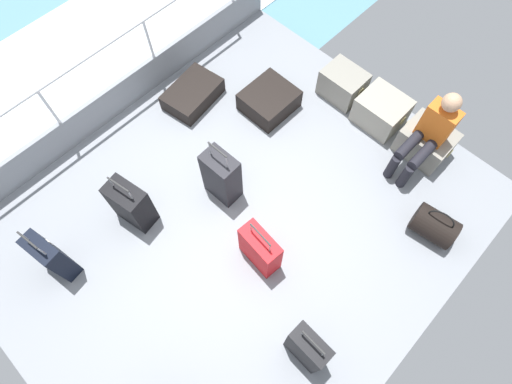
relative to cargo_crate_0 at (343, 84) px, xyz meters
The scene contains 16 objects.
ground_plane 2.23m from the cargo_crate_0, 82.21° to the right, with size 4.40×5.20×0.06m, color gray.
gunwale_port 2.88m from the cargo_crate_0, 130.45° to the right, with size 0.06×5.20×0.45m, color gray.
railing_port 2.94m from the cargo_crate_0, 130.45° to the right, with size 0.04×4.20×1.02m.
sea_wake 4.00m from the cargo_crate_0, 146.39° to the right, with size 12.00×12.00×0.01m.
cargo_crate_0 is the anchor object (origin of this frame).
cargo_crate_1 0.61m from the cargo_crate_0, ahead, with size 0.60×0.50×0.39m.
cargo_crate_2 1.26m from the cargo_crate_0, ahead, with size 0.61×0.47×0.38m.
passenger_seated 1.33m from the cargo_crate_0, ahead, with size 0.34×0.66×1.08m.
suitcase_0 2.48m from the cargo_crate_0, 71.65° to the right, with size 0.47×0.25×0.72m.
suitcase_2 3.26m from the cargo_crate_0, 57.48° to the right, with size 0.38×0.20×0.83m.
suitcase_3 1.93m from the cargo_crate_0, 133.25° to the right, with size 0.59×0.79×0.22m.
suitcase_4 3.93m from the cargo_crate_0, 99.90° to the right, with size 0.43×0.24×0.82m.
suitcase_5 2.07m from the cargo_crate_0, 92.24° to the right, with size 0.40×0.27×0.92m.
suitcase_6 3.01m from the cargo_crate_0, 100.62° to the right, with size 0.47×0.32×0.79m.
suitcase_7 0.97m from the cargo_crate_0, 123.17° to the right, with size 0.57×0.63×0.27m.
duffel_bag 2.10m from the cargo_crate_0, 23.07° to the right, with size 0.49×0.39×0.49m.
Camera 1 is at (1.36, -1.13, 4.35)m, focal length 29.04 mm.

